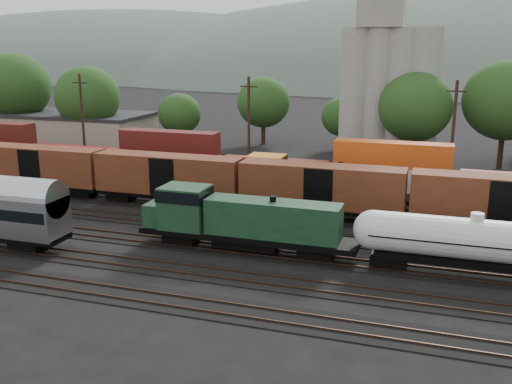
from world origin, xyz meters
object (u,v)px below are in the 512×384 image
(tank_car_a, at_px, (475,242))
(orange_locomotive, at_px, (309,180))
(grain_silo, at_px, (388,79))
(green_locomotive, at_px, (235,219))

(tank_car_a, bearing_deg, orange_locomotive, 135.01)
(tank_car_a, xyz_separation_m, orange_locomotive, (-15.01, 15.00, -0.03))
(grain_silo, bearing_deg, tank_car_a, -76.05)
(tank_car_a, xyz_separation_m, grain_silo, (-10.19, 41.00, 8.65))
(green_locomotive, distance_m, orange_locomotive, 15.20)
(tank_car_a, bearing_deg, grain_silo, 103.95)
(tank_car_a, bearing_deg, green_locomotive, -180.00)
(orange_locomotive, xyz_separation_m, grain_silo, (4.82, 26.00, 8.69))
(tank_car_a, height_order, orange_locomotive, orange_locomotive)
(tank_car_a, relative_size, orange_locomotive, 0.93)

